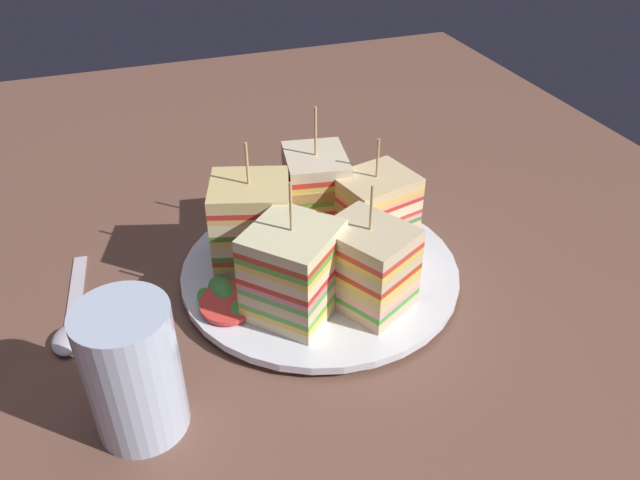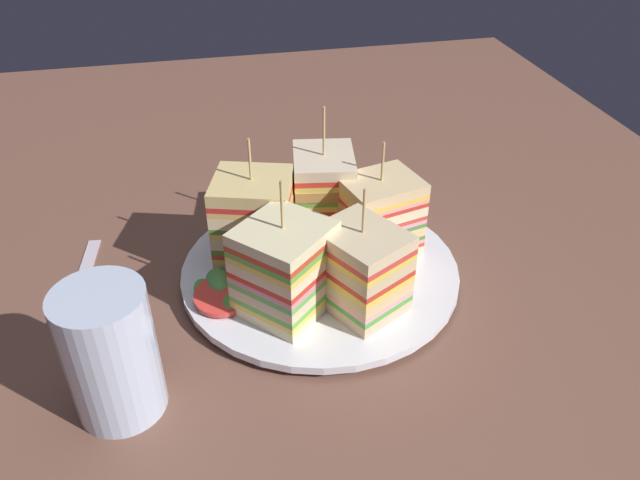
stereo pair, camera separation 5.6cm
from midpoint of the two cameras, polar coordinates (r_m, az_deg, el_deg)
The scene contains 11 objects.
ground_plane at distance 59.20cm, azimuth -2.72°, elevation -4.25°, with size 129.10×96.67×1.80cm, color brown.
plate at distance 58.14cm, azimuth -2.76°, elevation -2.94°, with size 25.50×25.50×1.33cm.
sandwich_wedge_0 at distance 56.86cm, azimuth -9.02°, elevation 1.38°, with size 8.13×8.48×12.15cm.
sandwich_wedge_1 at distance 50.97cm, azimuth -5.62°, elevation -2.93°, with size 9.41×9.43×12.24cm.
sandwich_wedge_2 at distance 51.74cm, azimuth 1.28°, elevation -2.50°, with size 8.76×8.26×11.37cm.
sandwich_wedge_3 at distance 58.56cm, azimuth 2.23°, elevation 2.48°, with size 7.06×8.04×11.23cm.
sandwich_wedge_4 at distance 60.63cm, azimuth -3.03°, elevation 4.15°, with size 7.75×6.71×13.08cm.
chip_pile at distance 57.25cm, azimuth -1.84°, elevation -1.13°, with size 7.12×8.37×2.98cm.
salad_garnish at distance 54.26cm, azimuth -11.41°, elevation -5.45°, with size 6.56×5.66×1.32cm.
spoon at distance 58.00cm, azimuth -24.42°, elevation -7.32°, with size 14.25×3.44×1.00cm.
drinking_glass at distance 45.93cm, azimuth -19.99°, elevation -11.95°, with size 6.42×6.42×10.45cm.
Camera 1 is at (-43.34, 15.41, 36.47)cm, focal length 35.14 mm.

